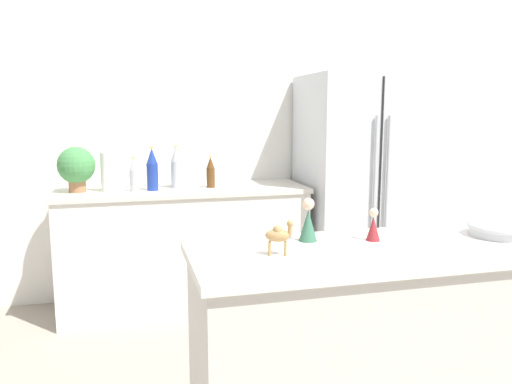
{
  "coord_description": "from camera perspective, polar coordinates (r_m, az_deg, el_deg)",
  "views": [
    {
      "loc": [
        -0.93,
        -1.25,
        1.44
      ],
      "look_at": [
        -0.25,
        1.37,
        1.02
      ],
      "focal_mm": 35.0,
      "sensor_mm": 36.0,
      "label": 1
    }
  ],
  "objects": [
    {
      "name": "camel_figurine",
      "position": [
        1.69,
        2.63,
        -4.9
      ],
      "size": [
        0.1,
        0.07,
        0.12
      ],
      "color": "#A87F4C",
      "rests_on": "bar_counter"
    },
    {
      "name": "back_bottle_3",
      "position": [
        3.77,
        -8.95,
        2.63
      ],
      "size": [
        0.07,
        0.07,
        0.27
      ],
      "color": "navy",
      "rests_on": "back_counter"
    },
    {
      "name": "fruit_bowl",
      "position": [
        2.19,
        26.22,
        -3.82
      ],
      "size": [
        0.26,
        0.26,
        0.05
      ],
      "color": "#B7BABF",
      "rests_on": "bar_counter"
    },
    {
      "name": "back_bottle_1",
      "position": [
        3.59,
        -11.77,
        2.5
      ],
      "size": [
        0.08,
        0.08,
        0.31
      ],
      "color": "navy",
      "rests_on": "back_counter"
    },
    {
      "name": "back_bottle_0",
      "position": [
        3.68,
        -5.22,
        2.24
      ],
      "size": [
        0.06,
        0.06,
        0.23
      ],
      "color": "brown",
      "rests_on": "back_counter"
    },
    {
      "name": "bar_counter",
      "position": [
        2.12,
        17.29,
        -18.34
      ],
      "size": [
        1.69,
        0.53,
        0.97
      ],
      "color": "beige",
      "rests_on": "ground_plane"
    },
    {
      "name": "wise_man_figurine_crimson",
      "position": [
        1.94,
        13.26,
        -3.87
      ],
      "size": [
        0.05,
        0.05,
        0.13
      ],
      "color": "maroon",
      "rests_on": "bar_counter"
    },
    {
      "name": "refrigerator",
      "position": [
        4.01,
        11.44,
        0.5
      ],
      "size": [
        0.83,
        0.76,
        1.74
      ],
      "color": "silver",
      "rests_on": "ground_plane"
    },
    {
      "name": "back_bottle_2",
      "position": [
        3.58,
        -13.76,
        1.87
      ],
      "size": [
        0.07,
        0.07,
        0.24
      ],
      "color": "#B2B7BC",
      "rests_on": "back_counter"
    },
    {
      "name": "potted_plant",
      "position": [
        3.65,
        -19.85,
        2.74
      ],
      "size": [
        0.25,
        0.25,
        0.31
      ],
      "color": "#9E6B47",
      "rests_on": "back_counter"
    },
    {
      "name": "back_counter",
      "position": [
        3.8,
        -8.18,
        -6.25
      ],
      "size": [
        1.81,
        0.63,
        0.91
      ],
      "color": "silver",
      "rests_on": "ground_plane"
    },
    {
      "name": "back_bottle_4",
      "position": [
        3.68,
        -9.11,
        2.74
      ],
      "size": [
        0.08,
        0.08,
        0.31
      ],
      "color": "#B2B7BC",
      "rests_on": "back_counter"
    },
    {
      "name": "paper_towel_roll",
      "position": [
        3.61,
        -16.43,
        2.21
      ],
      "size": [
        0.12,
        0.12,
        0.27
      ],
      "color": "white",
      "rests_on": "back_counter"
    },
    {
      "name": "wise_man_figurine_blue",
      "position": [
        1.89,
        5.98,
        -3.5
      ],
      "size": [
        0.07,
        0.07,
        0.16
      ],
      "color": "#33664C",
      "rests_on": "bar_counter"
    },
    {
      "name": "wall_back",
      "position": [
        4.09,
        -1.41,
        6.55
      ],
      "size": [
        8.0,
        0.06,
        2.55
      ],
      "color": "white",
      "rests_on": "ground_plane"
    }
  ]
}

